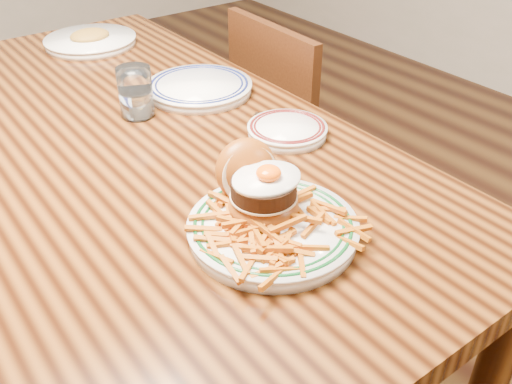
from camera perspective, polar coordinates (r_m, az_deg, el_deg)
floor at (r=1.75m, az=-9.49°, el=-16.60°), size 6.00×6.00×0.00m
table at (r=1.32m, az=-12.13°, el=2.20°), size 0.85×1.60×0.75m
chair_right at (r=1.84m, az=4.24°, el=5.07°), size 0.41×0.41×0.85m
main_plate at (r=0.94m, az=1.24°, el=-2.09°), size 0.28×0.30×0.14m
side_plate at (r=1.24m, az=3.14°, el=6.26°), size 0.17×0.18×0.03m
rear_plate at (r=1.45m, az=-5.68°, el=10.41°), size 0.26×0.26×0.03m
water_glass at (r=1.34m, az=-11.91°, el=9.46°), size 0.08×0.08×0.12m
far_plate at (r=1.83m, az=-16.23°, el=14.36°), size 0.27×0.27×0.05m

